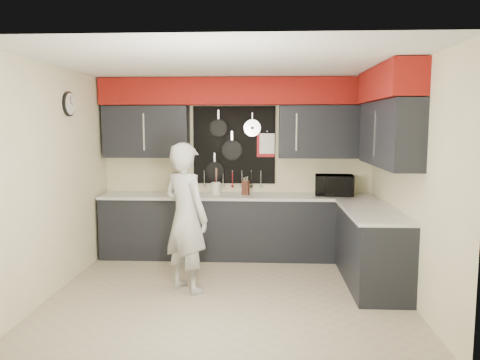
# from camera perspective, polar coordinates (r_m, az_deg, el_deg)

# --- Properties ---
(ground) EXTENTS (4.00, 4.00, 0.00)m
(ground) POSITION_cam_1_polar(r_m,az_deg,el_deg) (5.59, -1.32, -13.45)
(ground) COLOR tan
(ground) RESTS_ON ground
(back_wall_assembly) EXTENTS (4.00, 0.36, 2.60)m
(back_wall_assembly) POSITION_cam_1_polar(r_m,az_deg,el_deg) (6.84, -0.29, 7.45)
(back_wall_assembly) COLOR #F3EBBB
(back_wall_assembly) RESTS_ON ground
(right_wall_assembly) EXTENTS (0.36, 3.50, 2.60)m
(right_wall_assembly) POSITION_cam_1_polar(r_m,az_deg,el_deg) (5.68, 17.95, 6.56)
(right_wall_assembly) COLOR #F3EBBB
(right_wall_assembly) RESTS_ON ground
(left_wall_assembly) EXTENTS (0.05, 3.50, 2.60)m
(left_wall_assembly) POSITION_cam_1_polar(r_m,az_deg,el_deg) (5.79, -21.43, 0.39)
(left_wall_assembly) COLOR #F3EBBB
(left_wall_assembly) RESTS_ON ground
(base_cabinets) EXTENTS (3.95, 2.20, 0.92)m
(base_cabinets) POSITION_cam_1_polar(r_m,az_deg,el_deg) (6.53, 3.73, -6.27)
(base_cabinets) COLOR black
(base_cabinets) RESTS_ON ground
(microwave) EXTENTS (0.56, 0.41, 0.30)m
(microwave) POSITION_cam_1_polar(r_m,az_deg,el_deg) (6.81, 11.39, -0.63)
(microwave) COLOR black
(microwave) RESTS_ON base_cabinets
(knife_block) EXTENTS (0.11, 0.11, 0.20)m
(knife_block) POSITION_cam_1_polar(r_m,az_deg,el_deg) (6.75, 0.69, -0.95)
(knife_block) COLOR #3D1C13
(knife_block) RESTS_ON base_cabinets
(utensil_crock) EXTENTS (0.14, 0.14, 0.18)m
(utensil_crock) POSITION_cam_1_polar(r_m,az_deg,el_deg) (6.83, -2.96, -0.99)
(utensil_crock) COLOR silver
(utensil_crock) RESTS_ON base_cabinets
(coffee_maker) EXTENTS (0.19, 0.22, 0.32)m
(coffee_maker) POSITION_cam_1_polar(r_m,az_deg,el_deg) (6.87, -7.51, -0.36)
(coffee_maker) COLOR black
(coffee_maker) RESTS_ON base_cabinets
(person) EXTENTS (0.75, 0.71, 1.73)m
(person) POSITION_cam_1_polar(r_m,az_deg,el_deg) (5.44, -6.62, -4.58)
(person) COLOR #A6A6A3
(person) RESTS_ON ground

